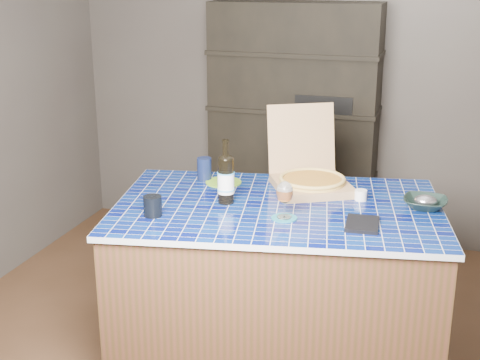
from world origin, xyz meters
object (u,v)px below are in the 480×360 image
(pizza_box, at_px, (311,178))
(wine_glass, at_px, (285,193))
(mead_bottle, at_px, (226,178))
(bowl, at_px, (425,203))
(dvd_case, at_px, (362,224))
(kitchen_island, at_px, (276,285))

(pizza_box, bearing_deg, wine_glass, -121.66)
(mead_bottle, distance_m, bowl, 1.00)
(dvd_case, bearing_deg, mead_bottle, 167.21)
(kitchen_island, xyz_separation_m, dvd_case, (0.44, -0.15, 0.45))
(dvd_case, relative_size, bowl, 0.97)
(kitchen_island, distance_m, wine_glass, 0.60)
(mead_bottle, bearing_deg, wine_glass, -21.32)
(bowl, bearing_deg, kitchen_island, -166.27)
(pizza_box, distance_m, dvd_case, 0.57)
(pizza_box, xyz_separation_m, mead_bottle, (-0.36, -0.35, 0.07))
(mead_bottle, height_order, dvd_case, mead_bottle)
(pizza_box, relative_size, bowl, 2.75)
(kitchen_island, relative_size, mead_bottle, 5.41)
(mead_bottle, relative_size, dvd_case, 1.58)
(mead_bottle, bearing_deg, pizza_box, 43.64)
(mead_bottle, relative_size, bowl, 1.54)
(dvd_case, bearing_deg, wine_glass, 179.27)
(kitchen_island, height_order, bowl, bowl)
(dvd_case, bearing_deg, bowl, 47.04)
(dvd_case, bearing_deg, pizza_box, 122.48)
(mead_bottle, height_order, wine_glass, mead_bottle)
(kitchen_island, height_order, dvd_case, dvd_case)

